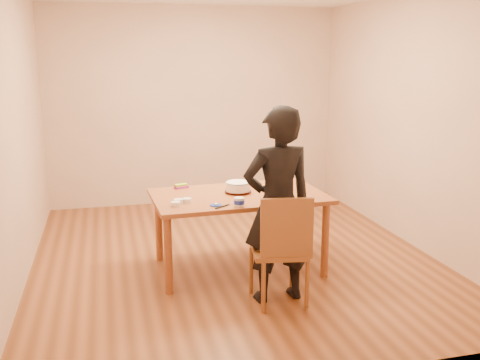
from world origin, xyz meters
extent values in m
cube|color=brown|center=(0.00, 0.00, 0.00)|extent=(4.00, 4.50, 0.00)
cube|color=tan|center=(0.00, 2.25, 1.35)|extent=(4.00, 0.00, 2.70)
cube|color=tan|center=(-2.00, 0.00, 1.35)|extent=(0.00, 4.50, 2.70)
cube|color=tan|center=(2.00, 0.00, 1.35)|extent=(0.00, 4.50, 2.70)
cube|color=brown|center=(-0.02, -0.34, 0.73)|extent=(1.66, 1.03, 0.04)
cube|color=brown|center=(0.13, -1.11, 0.45)|extent=(0.50, 0.50, 0.04)
cylinder|color=#B4110C|center=(-0.01, -0.27, 0.76)|extent=(0.26, 0.26, 0.02)
cylinder|color=white|center=(-0.01, -0.27, 0.81)|extent=(0.24, 0.24, 0.08)
ellipsoid|color=white|center=(-0.01, -0.27, 0.86)|extent=(0.23, 0.23, 0.03)
cylinder|color=white|center=(-0.12, -0.74, 0.79)|extent=(0.09, 0.09, 0.08)
cylinder|color=navy|center=(-0.31, -0.67, 0.75)|extent=(0.10, 0.10, 0.01)
ellipsoid|color=white|center=(-0.31, -0.67, 0.77)|extent=(0.04, 0.04, 0.02)
cylinder|color=white|center=(-0.65, -0.60, 0.77)|extent=(0.08, 0.08, 0.04)
cylinder|color=white|center=(-0.54, -0.51, 0.77)|extent=(0.08, 0.08, 0.04)
cylinder|color=white|center=(-0.62, -0.53, 0.77)|extent=(0.08, 0.08, 0.04)
cube|color=#D53298|center=(-0.51, 0.04, 0.76)|extent=(0.15, 0.11, 0.02)
cube|color=green|center=(-0.52, 0.04, 0.78)|extent=(0.14, 0.10, 0.02)
cube|color=black|center=(-0.26, -0.73, 0.75)|extent=(0.15, 0.11, 0.01)
imported|color=black|center=(0.13, -1.07, 0.83)|extent=(0.64, 0.45, 1.65)
camera|label=1|loc=(-1.21, -5.11, 2.03)|focal=40.00mm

